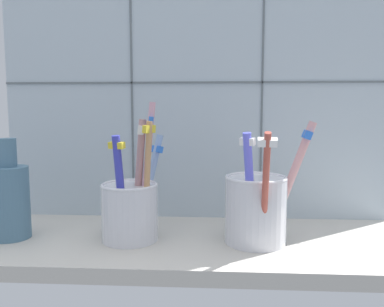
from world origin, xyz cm
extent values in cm
cube|color=#BCB7AD|center=(0.00, 0.00, 1.00)|extent=(64.00, 22.00, 2.00)
cube|color=#B2C1CC|center=(0.00, 12.00, 22.50)|extent=(64.00, 2.00, 45.00)
cube|color=slate|center=(-10.67, 10.90, 22.50)|extent=(0.30, 0.20, 45.00)
cube|color=slate|center=(10.67, 10.90, 22.50)|extent=(0.30, 0.20, 45.00)
cube|color=slate|center=(0.00, 10.90, 24.55)|extent=(64.00, 0.20, 0.30)
cylinder|color=silver|center=(-8.69, -0.93, 5.89)|extent=(7.81, 7.81, 7.79)
torus|color=silver|center=(-8.69, -0.93, 9.79)|extent=(7.92, 7.92, 0.50)
cylinder|color=#363BB5|center=(-9.28, -3.43, 9.62)|extent=(1.94, 2.98, 14.57)
cube|color=yellow|center=(-9.52, -4.08, 15.59)|extent=(2.31, 1.61, 0.92)
cylinder|color=#D89EAF|center=(-6.22, -1.16, 11.77)|extent=(2.87, 1.38, 18.83)
cube|color=blue|center=(-5.55, -1.03, 18.80)|extent=(1.15, 2.50, 0.86)
cylinder|color=tan|center=(-5.89, -2.75, 10.53)|extent=(2.08, 1.67, 16.31)
cube|color=yellow|center=(-5.48, -2.99, 17.63)|extent=(1.61, 2.05, 1.04)
cylinder|color=#8BABDC|center=(-6.44, 2.20, 9.39)|extent=(4.27, 4.45, 14.28)
cube|color=blue|center=(-5.47, 3.23, 14.37)|extent=(2.25, 2.19, 1.09)
cylinder|color=tan|center=(-7.35, -1.00, 10.63)|extent=(2.38, 1.05, 16.54)
cube|color=white|center=(-6.82, -0.99, 17.42)|extent=(0.86, 2.26, 1.23)
cylinder|color=silver|center=(8.69, -0.93, 6.49)|extent=(8.34, 8.34, 8.98)
torus|color=silver|center=(8.69, -0.93, 10.98)|extent=(8.42, 8.42, 0.50)
cylinder|color=#E1A1A1|center=(13.43, -0.18, 10.45)|extent=(6.68, 1.40, 16.46)
cube|color=blue|center=(15.51, -0.27, 16.77)|extent=(1.28, 2.51, 1.31)
cylinder|color=#B24C3F|center=(9.31, -5.72, 9.98)|extent=(1.32, 6.89, 15.46)
cube|color=white|center=(9.12, -8.19, 16.42)|extent=(2.32, 1.33, 1.15)
cylinder|color=#646AF9|center=(7.73, -2.68, 9.83)|extent=(2.75, 3.85, 15.06)
cube|color=white|center=(7.22, -3.65, 16.12)|extent=(2.16, 1.77, 1.06)
cylinder|color=slate|center=(-25.70, -1.17, 7.10)|extent=(5.29, 5.29, 10.20)
cylinder|color=slate|center=(-25.70, -1.17, 14.20)|extent=(2.43, 2.43, 3.99)
camera|label=1|loc=(3.10, -52.67, 20.14)|focal=36.05mm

